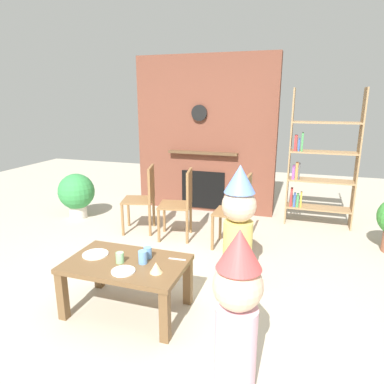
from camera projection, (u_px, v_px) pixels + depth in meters
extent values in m
plane|color=#BCB29E|center=(163.00, 294.00, 3.22)|extent=(12.00, 12.00, 0.00)
cube|color=brown|center=(205.00, 136.00, 5.39)|extent=(2.20, 0.18, 2.40)
cube|color=black|center=(203.00, 190.00, 5.52)|extent=(0.70, 0.02, 0.60)
cube|color=brown|center=(202.00, 153.00, 5.33)|extent=(1.10, 0.10, 0.04)
cylinder|color=black|center=(199.00, 113.00, 5.21)|extent=(0.24, 0.04, 0.24)
cube|color=#9E7A51|center=(290.00, 158.00, 4.89)|extent=(0.02, 0.28, 1.90)
cube|color=#9E7A51|center=(358.00, 161.00, 4.63)|extent=(0.02, 0.28, 1.90)
cube|color=#9E7A51|center=(318.00, 208.00, 4.94)|extent=(0.86, 0.28, 0.02)
cube|color=#9E7A51|center=(321.00, 181.00, 4.83)|extent=(0.86, 0.28, 0.02)
cube|color=#9E7A51|center=(323.00, 152.00, 4.73)|extent=(0.86, 0.28, 0.02)
cube|color=#9E7A51|center=(326.00, 122.00, 4.63)|extent=(0.86, 0.28, 0.02)
cube|color=#B23333|center=(291.00, 197.00, 5.02)|extent=(0.03, 0.20, 0.24)
cube|color=#3359A5|center=(295.00, 200.00, 5.01)|extent=(0.03, 0.20, 0.17)
cube|color=#3F8C4C|center=(298.00, 200.00, 5.00)|extent=(0.03, 0.20, 0.16)
cube|color=gold|center=(301.00, 199.00, 4.98)|extent=(0.02, 0.20, 0.19)
cube|color=#8C4C99|center=(294.00, 172.00, 4.92)|extent=(0.04, 0.20, 0.18)
cube|color=#D87F3F|center=(297.00, 171.00, 4.90)|extent=(0.03, 0.20, 0.22)
cube|color=#4C4C51|center=(299.00, 171.00, 4.89)|extent=(0.02, 0.20, 0.21)
cube|color=#B23333|center=(296.00, 143.00, 4.81)|extent=(0.04, 0.20, 0.21)
cube|color=#3359A5|center=(299.00, 145.00, 4.80)|extent=(0.02, 0.20, 0.16)
cube|color=#3F8C4C|center=(302.00, 142.00, 4.78)|extent=(0.03, 0.20, 0.24)
cube|color=brown|center=(126.00, 264.00, 2.86)|extent=(0.99, 0.62, 0.04)
cube|color=brown|center=(62.00, 296.00, 2.81)|extent=(0.07, 0.07, 0.42)
cube|color=brown|center=(165.00, 316.00, 2.54)|extent=(0.07, 0.07, 0.42)
cube|color=brown|center=(99.00, 267.00, 3.30)|extent=(0.07, 0.07, 0.42)
cube|color=brown|center=(188.00, 282.00, 3.03)|extent=(0.07, 0.07, 0.42)
cylinder|color=#669EE0|center=(143.00, 257.00, 2.81)|extent=(0.07, 0.07, 0.11)
cylinder|color=#8CD18C|center=(120.00, 258.00, 2.83)|extent=(0.07, 0.07, 0.09)
cylinder|color=#669EE0|center=(148.00, 253.00, 2.91)|extent=(0.07, 0.07, 0.10)
cylinder|color=white|center=(95.00, 254.00, 2.98)|extent=(0.22, 0.22, 0.01)
cylinder|color=white|center=(123.00, 271.00, 2.68)|extent=(0.19, 0.19, 0.01)
cone|color=#EAC68C|center=(156.00, 268.00, 2.66)|extent=(0.10, 0.10, 0.09)
cube|color=silver|center=(177.00, 259.00, 2.89)|extent=(0.15, 0.03, 0.01)
cylinder|color=#EAB2C6|center=(236.00, 349.00, 2.10)|extent=(0.26, 0.26, 0.57)
sphere|color=beige|center=(238.00, 286.00, 1.99)|extent=(0.29, 0.29, 0.29)
cone|color=#EA4C4C|center=(239.00, 249.00, 1.93)|extent=(0.27, 0.27, 0.24)
cylinder|color=#E0CC66|center=(237.00, 252.00, 3.36)|extent=(0.28, 0.28, 0.63)
sphere|color=beige|center=(239.00, 205.00, 3.24)|extent=(0.33, 0.33, 0.33)
cone|color=#668CE5|center=(240.00, 179.00, 3.17)|extent=(0.29, 0.29, 0.26)
cube|color=olive|center=(138.00, 200.00, 4.65)|extent=(0.49, 0.49, 0.02)
cube|color=olive|center=(151.00, 183.00, 4.58)|extent=(0.14, 0.39, 0.45)
cylinder|color=olive|center=(128.00, 211.00, 4.89)|extent=(0.04, 0.04, 0.43)
cylinder|color=olive|center=(123.00, 220.00, 4.54)|extent=(0.04, 0.04, 0.43)
cylinder|color=olive|center=(154.00, 212.00, 4.88)|extent=(0.04, 0.04, 0.43)
cylinder|color=olive|center=(150.00, 220.00, 4.53)|extent=(0.04, 0.04, 0.43)
cube|color=olive|center=(175.00, 205.00, 4.43)|extent=(0.47, 0.47, 0.02)
cube|color=olive|center=(189.00, 188.00, 4.34)|extent=(0.11, 0.40, 0.45)
cylinder|color=olive|center=(164.00, 217.00, 4.68)|extent=(0.04, 0.04, 0.43)
cylinder|color=olive|center=(159.00, 226.00, 4.33)|extent=(0.04, 0.04, 0.43)
cylinder|color=olive|center=(191.00, 218.00, 4.64)|extent=(0.04, 0.04, 0.43)
cylinder|color=olive|center=(187.00, 227.00, 4.29)|extent=(0.04, 0.04, 0.43)
cube|color=olive|center=(231.00, 212.00, 4.15)|extent=(0.41, 0.41, 0.02)
cube|color=olive|center=(247.00, 195.00, 4.03)|extent=(0.04, 0.40, 0.45)
cylinder|color=olive|center=(220.00, 223.00, 4.43)|extent=(0.04, 0.04, 0.43)
cylinder|color=olive|center=(212.00, 233.00, 4.10)|extent=(0.04, 0.04, 0.43)
cylinder|color=olive|center=(248.00, 227.00, 4.31)|extent=(0.04, 0.04, 0.43)
cylinder|color=olive|center=(242.00, 237.00, 3.99)|extent=(0.04, 0.04, 0.43)
cylinder|color=beige|center=(78.00, 212.00, 5.27)|extent=(0.26, 0.26, 0.19)
sphere|color=#338C46|center=(76.00, 191.00, 5.18)|extent=(0.53, 0.53, 0.53)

